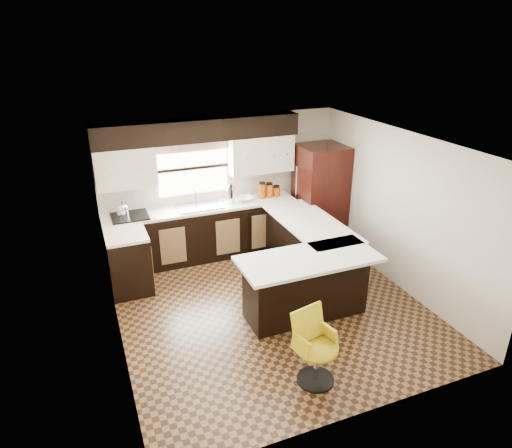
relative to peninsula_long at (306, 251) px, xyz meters
name	(u,v)px	position (x,y,z in m)	size (l,w,h in m)	color
floor	(270,306)	(-0.90, -0.62, -0.45)	(4.40, 4.40, 0.00)	#49301A
ceiling	(273,144)	(-0.90, -0.62, 1.95)	(4.40, 4.40, 0.00)	silver
wall_back	(221,184)	(-0.90, 1.58, 0.75)	(4.40, 4.40, 0.00)	beige
wall_front	(365,320)	(-0.90, -2.83, 0.75)	(4.40, 4.40, 0.00)	beige
wall_left	(111,258)	(-3.00, -0.62, 0.75)	(4.40, 4.40, 0.00)	beige
wall_right	(398,210)	(1.20, -0.62, 0.75)	(4.40, 4.40, 0.00)	beige
base_cab_back	(203,233)	(-1.35, 1.28, 0.00)	(3.30, 0.60, 0.90)	black
base_cab_left	(129,263)	(-2.70, 0.62, 0.00)	(0.60, 0.70, 0.90)	black
counter_back	(202,208)	(-1.35, 1.28, 0.47)	(3.30, 0.60, 0.04)	silver
counter_left	(126,235)	(-2.70, 0.62, 0.47)	(0.60, 0.70, 0.04)	silver
soffit	(199,130)	(-1.30, 1.40, 1.77)	(3.40, 0.35, 0.36)	black
upper_cab_left	(125,168)	(-2.52, 1.40, 1.27)	(0.94, 0.35, 0.64)	beige
upper_cab_right	(261,154)	(-0.22, 1.40, 1.27)	(1.14, 0.35, 0.64)	beige
window_pane	(193,168)	(-1.40, 1.56, 1.10)	(1.20, 0.02, 0.90)	white
valance	(192,146)	(-1.40, 1.52, 1.49)	(1.30, 0.06, 0.18)	#D19B93
sink	(199,206)	(-1.40, 1.25, 0.51)	(0.75, 0.45, 0.03)	#B2B2B7
dishwasher	(263,232)	(-0.35, 0.99, -0.02)	(0.58, 0.03, 0.78)	black
cooktop	(130,216)	(-2.55, 1.25, 0.51)	(0.58, 0.50, 0.03)	black
peninsula_long	(306,251)	(0.00, 0.00, 0.00)	(0.60, 1.95, 0.90)	black
peninsula_return	(306,286)	(-0.53, -0.97, 0.00)	(1.65, 0.60, 0.90)	black
counter_pen_long	(311,223)	(0.05, 0.00, 0.47)	(0.84, 1.95, 0.04)	silver
counter_pen_return	(309,259)	(-0.55, -1.06, 0.47)	(1.89, 0.84, 0.04)	silver
refrigerator	(320,196)	(0.78, 1.01, 0.48)	(0.80, 0.77, 1.86)	black
bar_chair	(317,349)	(-1.02, -2.21, -0.01)	(0.47, 0.47, 0.88)	gold
kettle	(123,209)	(-2.65, 1.26, 0.64)	(0.18, 0.18, 0.24)	silver
percolator	(231,194)	(-0.83, 1.28, 0.65)	(0.14, 0.14, 0.30)	silver
mixing_bowl	(245,199)	(-0.58, 1.28, 0.53)	(0.28, 0.28, 0.07)	white
canister_large	(262,191)	(-0.24, 1.30, 0.63)	(0.13, 0.13, 0.26)	#9A4207
canister_med	(269,191)	(-0.10, 1.30, 0.61)	(0.13, 0.13, 0.23)	#9A4207
canister_small	(276,192)	(0.04, 1.30, 0.58)	(0.13, 0.13, 0.16)	#9A4207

